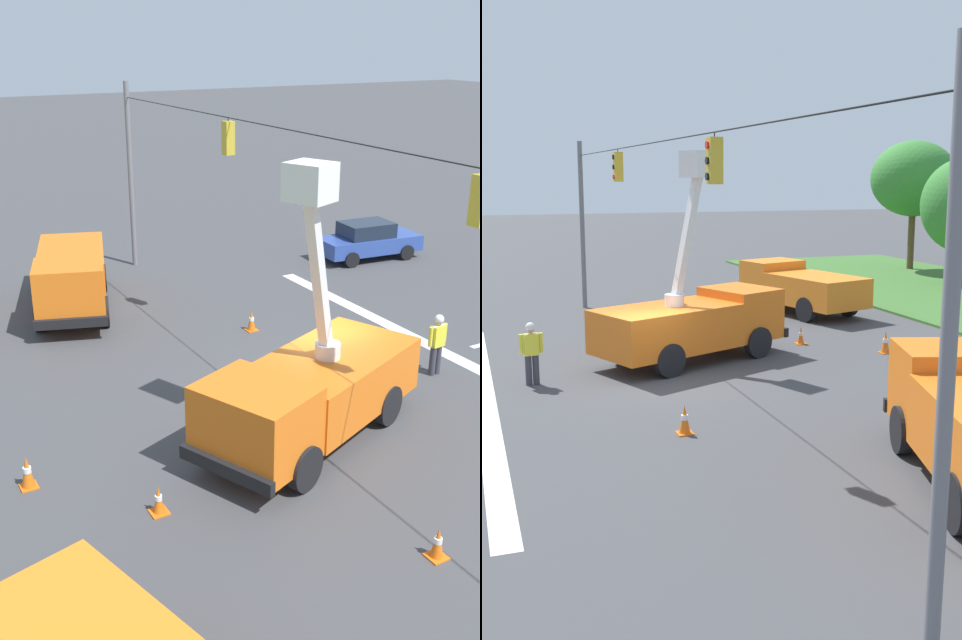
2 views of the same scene
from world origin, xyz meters
The scene contains 10 objects.
ground_plane centered at (0.00, 0.00, 0.00)m, with size 200.00×200.00×0.00m, color #424244.
signal_gantry centered at (-0.02, 0.00, 4.25)m, with size 26.20×0.33×7.20m.
tree_far_west centered at (-19.90, 21.27, 5.59)m, with size 5.02×5.30×7.89m.
utility_truck_bucket_lift centered at (-2.09, 1.66, 1.33)m, with size 4.61×6.72×6.47m.
utility_truck_support_far centered at (-8.68, 8.42, 1.13)m, with size 6.44×3.94×2.08m.
road_worker centered at (-0.85, -3.41, 1.00)m, with size 0.27×0.65×1.77m.
traffic_cone_foreground_left centered at (4.44, -0.58, 0.33)m, with size 0.36×0.36×0.68m.
traffic_cone_foreground_right centered at (-3.08, 5.86, 0.29)m, with size 0.36×0.36×0.62m.
traffic_cone_mid_left centered at (-0.93, 7.89, 0.37)m, with size 0.36×0.36×0.74m.
traffic_cone_mid_right centered at (-6.77, 1.98, 0.31)m, with size 0.36×0.36×0.64m.
Camera 2 is at (19.88, -5.12, 5.68)m, focal length 42.00 mm.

